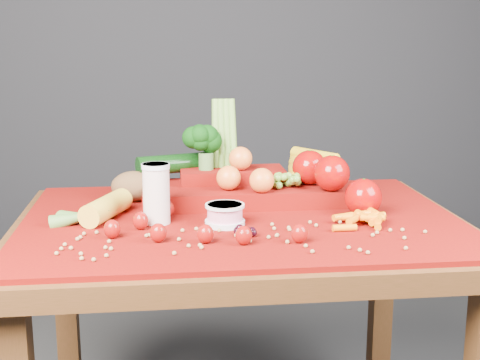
{
  "coord_description": "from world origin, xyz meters",
  "views": [
    {
      "loc": [
        -0.18,
        -1.56,
        1.2
      ],
      "look_at": [
        0.0,
        0.02,
        0.85
      ],
      "focal_mm": 50.0,
      "sensor_mm": 36.0,
      "label": 1
    }
  ],
  "objects": [
    {
      "name": "dark_grape_cluster",
      "position": [
        -0.0,
        -0.16,
        0.78
      ],
      "size": [
        0.06,
        0.05,
        0.03
      ],
      "primitive_type": null,
      "color": "black",
      "rests_on": "red_cloth"
    },
    {
      "name": "corn_ear",
      "position": [
        -0.36,
        -0.01,
        0.78
      ],
      "size": [
        0.23,
        0.26,
        0.06
      ],
      "rotation": [
        0.0,
        0.0,
        1.18
      ],
      "color": "yellow",
      "rests_on": "red_cloth"
    },
    {
      "name": "table",
      "position": [
        0.0,
        0.0,
        0.66
      ],
      "size": [
        1.1,
        0.8,
        0.75
      ],
      "color": "#36220C",
      "rests_on": "ground"
    },
    {
      "name": "baby_carrot_pile",
      "position": [
        0.26,
        -0.11,
        0.78
      ],
      "size": [
        0.17,
        0.17,
        0.03
      ],
      "primitive_type": null,
      "color": "orange",
      "rests_on": "red_cloth"
    },
    {
      "name": "milk_glass",
      "position": [
        -0.2,
        -0.03,
        0.84
      ],
      "size": [
        0.07,
        0.07,
        0.14
      ],
      "rotation": [
        0.0,
        0.0,
        -0.29
      ],
      "color": "beige",
      "rests_on": "red_cloth"
    },
    {
      "name": "potato",
      "position": [
        -0.27,
        0.19,
        0.8
      ],
      "size": [
        0.12,
        0.09,
        0.08
      ],
      "primitive_type": "ellipsoid",
      "color": "#4E361C",
      "rests_on": "red_cloth"
    },
    {
      "name": "soybean_scatter",
      "position": [
        0.0,
        -0.2,
        0.77
      ],
      "size": [
        0.84,
        0.24,
        0.01
      ],
      "primitive_type": null,
      "color": "#A47E46",
      "rests_on": "red_cloth"
    },
    {
      "name": "yogurt_bowl",
      "position": [
        -0.05,
        -0.07,
        0.79
      ],
      "size": [
        0.09,
        0.09,
        0.05
      ],
      "rotation": [
        0.0,
        0.0,
        -0.15
      ],
      "color": "silver",
      "rests_on": "red_cloth"
    },
    {
      "name": "strawberry_scatter",
      "position": [
        -0.13,
        -0.15,
        0.79
      ],
      "size": [
        0.44,
        0.28,
        0.05
      ],
      "color": "#9B1702",
      "rests_on": "red_cloth"
    },
    {
      "name": "green_bean_pile",
      "position": [
        0.32,
        -0.01,
        0.77
      ],
      "size": [
        0.14,
        0.12,
        0.01
      ],
      "primitive_type": null,
      "color": "#1F4F12",
      "rests_on": "red_cloth"
    },
    {
      "name": "red_cloth",
      "position": [
        0.0,
        0.0,
        0.76
      ],
      "size": [
        1.05,
        0.75,
        0.01
      ],
      "primitive_type": "cube",
      "color": "#680C03",
      "rests_on": "table"
    },
    {
      "name": "produce_mound",
      "position": [
        0.06,
        0.15,
        0.82
      ],
      "size": [
        0.61,
        0.38,
        0.27
      ],
      "color": "#680C03",
      "rests_on": "red_cloth"
    }
  ]
}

